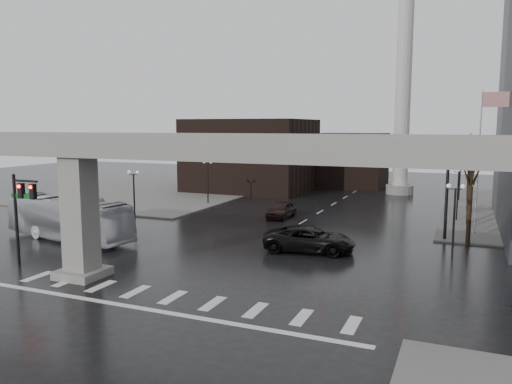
# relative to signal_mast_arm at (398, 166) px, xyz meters

# --- Properties ---
(ground) EXTENTS (160.00, 160.00, 0.00)m
(ground) POSITION_rel_signal_mast_arm_xyz_m (-8.99, -18.80, -5.83)
(ground) COLOR black
(ground) RESTS_ON ground
(sidewalk_nw) EXTENTS (28.00, 36.00, 0.15)m
(sidewalk_nw) POSITION_rel_signal_mast_arm_xyz_m (-34.99, 17.20, -5.75)
(sidewalk_nw) COLOR slate
(sidewalk_nw) RESTS_ON ground
(elevated_guideway) EXTENTS (48.00, 2.60, 8.70)m
(elevated_guideway) POSITION_rel_signal_mast_arm_xyz_m (-7.73, -18.80, 1.05)
(elevated_guideway) COLOR gray
(elevated_guideway) RESTS_ON ground
(building_far_left) EXTENTS (16.00, 14.00, 10.00)m
(building_far_left) POSITION_rel_signal_mast_arm_xyz_m (-22.99, 23.20, -0.83)
(building_far_left) COLOR black
(building_far_left) RESTS_ON ground
(building_far_mid) EXTENTS (10.00, 10.00, 8.00)m
(building_far_mid) POSITION_rel_signal_mast_arm_xyz_m (-10.99, 33.20, -1.83)
(building_far_mid) COLOR black
(building_far_mid) RESTS_ON ground
(smokestack) EXTENTS (3.60, 3.60, 30.00)m
(smokestack) POSITION_rel_signal_mast_arm_xyz_m (-2.99, 27.20, 7.52)
(smokestack) COLOR #BABAB6
(smokestack) RESTS_ON ground
(signal_mast_arm) EXTENTS (12.12, 0.43, 8.00)m
(signal_mast_arm) POSITION_rel_signal_mast_arm_xyz_m (0.00, 0.00, 0.00)
(signal_mast_arm) COLOR black
(signal_mast_arm) RESTS_ON ground
(signal_left_pole) EXTENTS (2.30, 0.30, 6.00)m
(signal_left_pole) POSITION_rel_signal_mast_arm_xyz_m (-21.24, -18.30, -1.76)
(signal_left_pole) COLOR black
(signal_left_pole) RESTS_ON ground
(flagpole_assembly) EXTENTS (2.06, 0.12, 12.00)m
(flagpole_assembly) POSITION_rel_signal_mast_arm_xyz_m (6.30, 3.20, 1.70)
(flagpole_assembly) COLOR silver
(flagpole_assembly) RESTS_ON ground
(lamp_right_0) EXTENTS (1.22, 0.32, 5.11)m
(lamp_right_0) POSITION_rel_signal_mast_arm_xyz_m (4.51, -4.80, -2.36)
(lamp_right_0) COLOR black
(lamp_right_0) RESTS_ON ground
(lamp_right_1) EXTENTS (1.22, 0.32, 5.11)m
(lamp_right_1) POSITION_rel_signal_mast_arm_xyz_m (4.51, 9.20, -2.36)
(lamp_right_1) COLOR black
(lamp_right_1) RESTS_ON ground
(lamp_right_2) EXTENTS (1.22, 0.32, 5.11)m
(lamp_right_2) POSITION_rel_signal_mast_arm_xyz_m (4.51, 23.20, -2.36)
(lamp_right_2) COLOR black
(lamp_right_2) RESTS_ON ground
(lamp_left_0) EXTENTS (1.22, 0.32, 5.11)m
(lamp_left_0) POSITION_rel_signal_mast_arm_xyz_m (-22.49, -4.80, -2.36)
(lamp_left_0) COLOR black
(lamp_left_0) RESTS_ON ground
(lamp_left_1) EXTENTS (1.22, 0.32, 5.11)m
(lamp_left_1) POSITION_rel_signal_mast_arm_xyz_m (-22.49, 9.20, -2.36)
(lamp_left_1) COLOR black
(lamp_left_1) RESTS_ON ground
(lamp_left_2) EXTENTS (1.22, 0.32, 5.11)m
(lamp_left_2) POSITION_rel_signal_mast_arm_xyz_m (-22.49, 23.20, -2.36)
(lamp_left_2) COLOR black
(lamp_left_2) RESTS_ON ground
(tree_right_0) EXTENTS (1.09, 1.58, 7.50)m
(tree_right_0) POSITION_rel_signal_mast_arm_xyz_m (5.54, -0.78, -3.04)
(tree_right_0) COLOR black
(tree_right_0) RESTS_ON ground
(tree_right_1) EXTENTS (1.09, 1.61, 7.67)m
(tree_right_1) POSITION_rel_signal_mast_arm_xyz_m (5.54, 7.22, -2.98)
(tree_right_1) COLOR black
(tree_right_1) RESTS_ON ground
(tree_right_2) EXTENTS (1.10, 1.63, 7.85)m
(tree_right_2) POSITION_rel_signal_mast_arm_xyz_m (5.54, 15.22, -2.91)
(tree_right_2) COLOR black
(tree_right_2) RESTS_ON ground
(tree_right_3) EXTENTS (1.11, 1.66, 8.02)m
(tree_right_3) POSITION_rel_signal_mast_arm_xyz_m (5.54, 23.22, -2.85)
(tree_right_3) COLOR black
(tree_right_3) RESTS_ON ground
(tree_right_4) EXTENTS (1.12, 1.69, 8.19)m
(tree_right_4) POSITION_rel_signal_mast_arm_xyz_m (5.54, 31.22, -2.79)
(tree_right_4) COLOR black
(tree_right_4) RESTS_ON ground
(pickup_truck) EXTENTS (6.95, 3.91, 1.83)m
(pickup_truck) POSITION_rel_signal_mast_arm_xyz_m (-5.13, -7.57, -4.91)
(pickup_truck) COLOR black
(pickup_truck) RESTS_ON ground
(city_bus) EXTENTS (12.79, 5.10, 3.47)m
(city_bus) POSITION_rel_signal_mast_arm_xyz_m (-24.09, -11.30, -4.09)
(city_bus) COLOR #BCBCC1
(city_bus) RESTS_ON ground
(far_car) EXTENTS (2.06, 4.77, 1.60)m
(far_car) POSITION_rel_signal_mast_arm_xyz_m (-11.66, 4.51, -5.03)
(far_car) COLOR black
(far_car) RESTS_ON ground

